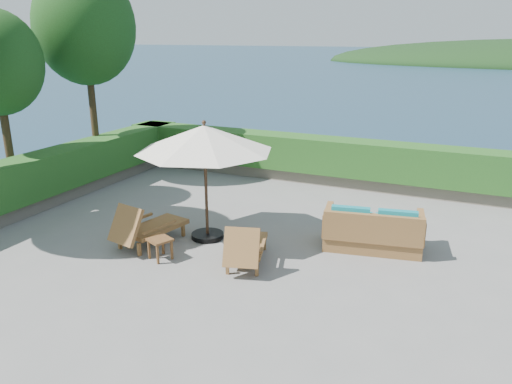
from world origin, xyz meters
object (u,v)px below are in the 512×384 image
at_px(lounge_right, 246,246).
at_px(side_table, 160,242).
at_px(lounge_left, 146,227).
at_px(wicker_loveseat, 373,232).
at_px(patio_umbrella, 205,140).

height_order(lounge_right, side_table, lounge_right).
bearing_deg(lounge_left, wicker_loveseat, 33.27).
distance_m(lounge_left, lounge_right, 2.29).
xyz_separation_m(patio_umbrella, lounge_right, (1.31, -0.84, -1.79)).
bearing_deg(side_table, wicker_loveseat, 30.85).
bearing_deg(wicker_loveseat, lounge_right, -149.89).
height_order(lounge_left, side_table, lounge_left).
xyz_separation_m(lounge_right, side_table, (-1.63, -0.46, -0.02)).
bearing_deg(lounge_right, wicker_loveseat, 23.74).
distance_m(patio_umbrella, lounge_right, 2.37).
xyz_separation_m(lounge_left, wicker_loveseat, (4.34, 1.72, -0.03)).
height_order(patio_umbrella, lounge_right, patio_umbrella).
bearing_deg(wicker_loveseat, patio_umbrella, -175.28).
relative_size(lounge_right, wicker_loveseat, 0.80).
bearing_deg(lounge_left, patio_umbrella, 52.04).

